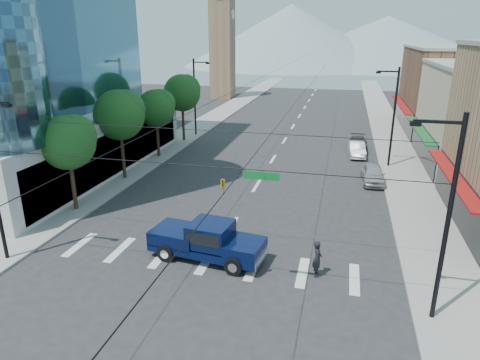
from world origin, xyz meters
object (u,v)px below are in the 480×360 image
Objects in this scene: pickup_truck at (207,240)px; parked_car_near at (373,174)px; pedestrian at (317,258)px; parked_car_mid at (357,149)px; parked_car_far at (358,143)px.

parked_car_near is (9.44, 15.27, -0.37)m from pickup_truck.
pickup_truck is at bearing -124.72° from parked_car_near.
pedestrian is 23.80m from parked_car_mid.
pickup_truck is 24.75m from parked_car_mid.
pedestrian is at bearing -105.51° from parked_car_near.
parked_car_mid is (2.28, 23.69, -0.26)m from pedestrian.
pedestrian is (5.97, -0.36, -0.16)m from pickup_truck.
pickup_truck reaches higher than pedestrian.
pickup_truck is 17.96m from parked_car_near.
pickup_truck is at bearing -113.83° from parked_car_mid.
pickup_truck is 1.51× the size of parked_car_near.
parked_car_far is at bearing 79.43° from pickup_truck.
parked_car_far is (0.15, 2.66, -0.04)m from parked_car_mid.
pedestrian reaches higher than parked_car_far.
pedestrian reaches higher than parked_car_near.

